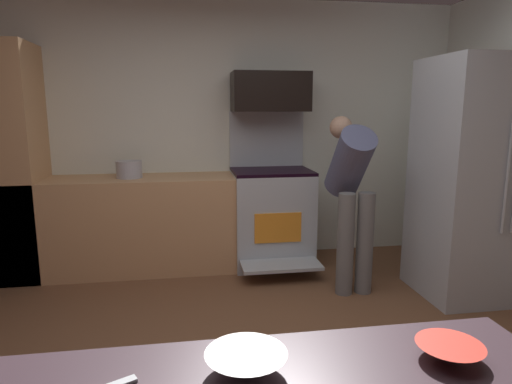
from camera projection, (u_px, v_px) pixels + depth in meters
The scene contains 10 objects.
wall_back at pixel (215, 132), 4.55m from camera, with size 5.20×0.12×2.60m, color silver.
lower_cabinet_run at pixel (125, 225), 4.21m from camera, with size 2.40×0.60×0.90m, color tan.
cabinet_column at pixel (6, 164), 3.95m from camera, with size 0.60×0.60×2.10m, color tan.
oven_range at pixel (271, 213), 4.41m from camera, with size 0.76×0.95×1.51m.
microwave at pixel (270, 92), 4.28m from camera, with size 0.74×0.38×0.37m, color black.
refrigerator at pixel (478, 180), 3.60m from camera, with size 0.86×0.76×1.93m.
person_cook at pixel (351, 188), 3.74m from camera, with size 0.31×0.66×1.47m.
mixing_bowl_large at pixel (246, 363), 1.08m from camera, with size 0.20×0.20×0.06m, color white.
mixing_bowl_small at pixel (449, 351), 1.14m from camera, with size 0.17×0.17×0.04m, color red.
stock_pot at pixel (129, 169), 4.13m from camera, with size 0.24×0.24×0.16m, color #B3B3BD.
Camera 1 is at (-0.31, -2.25, 1.54)m, focal length 31.08 mm.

